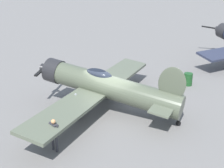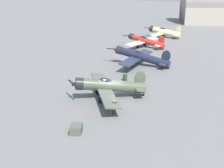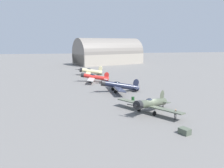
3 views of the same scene
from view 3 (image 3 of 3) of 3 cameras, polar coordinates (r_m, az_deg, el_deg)
The scene contains 9 objects.
ground_plane at distance 39.09m, azimuth 10.36°, elevation -7.18°, with size 400.00×400.00×0.00m, color slate.
airplane_foreground at distance 38.23m, azimuth 10.03°, elevation -5.10°, with size 9.41×11.38×3.38m.
airplane_mid_apron at distance 52.95m, azimuth 1.82°, elevation -0.42°, with size 11.17×12.04×3.17m.
airplane_far_line at distance 66.94m, azimuth -4.84°, elevation 1.85°, with size 10.04×12.10×3.07m.
airplane_outer_stand at distance 80.77m, azimuth -5.82°, elevation 3.40°, with size 10.19×11.20×3.38m.
ground_crew_mechanic at distance 35.92m, azimuth 16.45°, elevation -7.45°, with size 0.60×0.36×1.63m.
equipment_crate at distance 31.03m, azimuth 18.67°, elevation -11.73°, with size 1.56×1.75×0.80m.
fuel_drum at distance 45.01m, azimuth 5.56°, elevation -3.99°, with size 0.67×0.67×0.92m.
distant_hangar at distance 121.43m, azimuth -0.97°, elevation 7.72°, with size 40.00×28.65×16.88m.
Camera 3 is at (-13.30, -34.69, 12.13)m, focal length 34.55 mm.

